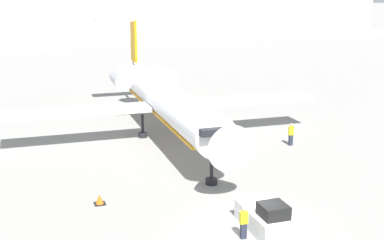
# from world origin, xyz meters

# --- Properties ---
(ground_plane) EXTENTS (600.00, 600.00, 0.00)m
(ground_plane) POSITION_xyz_m (0.00, 0.00, 0.00)
(ground_plane) COLOR gray
(terminal_building) EXTENTS (180.00, 16.80, 12.42)m
(terminal_building) POSITION_xyz_m (0.00, 120.00, 6.23)
(terminal_building) COLOR #B2B2B7
(terminal_building) RESTS_ON ground
(airplane_main) EXTENTS (27.32, 28.84, 9.37)m
(airplane_main) POSITION_xyz_m (0.21, 19.00, 3.47)
(airplane_main) COLOR white
(airplane_main) RESTS_ON ground
(pushback_tug) EXTENTS (1.95, 4.05, 1.77)m
(pushback_tug) POSITION_xyz_m (0.49, 0.12, 0.65)
(pushback_tug) COLOR silver
(pushback_tug) RESTS_ON ground
(worker_near_tug) EXTENTS (0.40, 0.25, 1.76)m
(worker_near_tug) POSITION_xyz_m (-1.10, -0.51, 0.93)
(worker_near_tug) COLOR #232838
(worker_near_tug) RESTS_ON ground
(worker_by_wing) EXTENTS (0.40, 0.26, 1.87)m
(worker_by_wing) POSITION_xyz_m (9.32, 13.49, 0.99)
(worker_by_wing) COLOR #232838
(worker_by_wing) RESTS_ON ground
(traffic_cone_left) EXTENTS (0.68, 0.68, 0.63)m
(traffic_cone_left) POSITION_xyz_m (-7.49, 6.36, 0.30)
(traffic_cone_left) COLOR black
(traffic_cone_left) RESTS_ON ground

